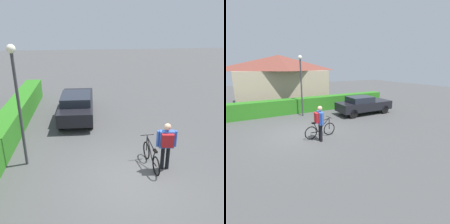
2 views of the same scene
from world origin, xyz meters
TOP-DOWN VIEW (x-y plane):
  - ground_plane at (0.00, 0.00)m, footprint 60.00×60.00m
  - hedge_row at (0.00, 4.75)m, footprint 18.27×0.90m
  - house_distant at (0.97, 9.06)m, footprint 8.19×5.22m
  - parked_car_near at (5.42, 1.96)m, footprint 4.17×1.67m
  - bicycle at (0.72, -0.79)m, footprint 1.71×0.50m
  - person_rider at (0.50, -1.22)m, footprint 0.38×0.68m
  - street_lamp at (1.25, 3.61)m, footprint 0.28×0.28m

SIDE VIEW (x-z plane):
  - ground_plane at x=0.00m, z-range 0.00..0.00m
  - bicycle at x=0.72m, z-range -0.12..0.87m
  - hedge_row at x=0.00m, z-range 0.00..1.10m
  - parked_car_near at x=5.42m, z-range 0.04..1.37m
  - person_rider at x=0.50m, z-range 0.19..1.90m
  - house_distant at x=0.97m, z-range 0.05..4.56m
  - street_lamp at x=1.25m, z-range 0.62..4.83m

